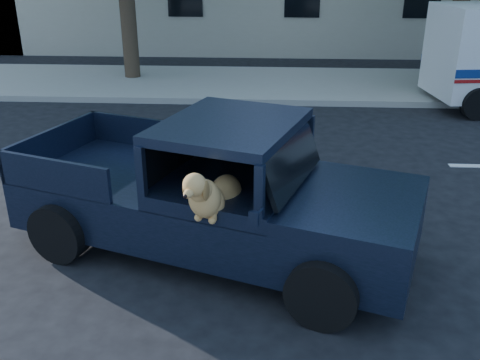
{
  "coord_description": "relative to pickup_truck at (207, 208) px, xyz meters",
  "views": [
    {
      "loc": [
        0.01,
        -5.6,
        3.51
      ],
      "look_at": [
        -0.31,
        -0.11,
        1.14
      ],
      "focal_mm": 40.0,
      "sensor_mm": 36.0,
      "label": 1
    }
  ],
  "objects": [
    {
      "name": "ground",
      "position": [
        0.74,
        -0.29,
        -0.59
      ],
      "size": [
        120.0,
        120.0,
        0.0
      ],
      "primitive_type": "plane",
      "color": "black",
      "rests_on": "ground"
    },
    {
      "name": "pickup_truck",
      "position": [
        0.0,
        0.0,
        0.0
      ],
      "size": [
        5.18,
        3.35,
        1.73
      ],
      "rotation": [
        0.0,
        0.0,
        -0.34
      ],
      "color": "black",
      "rests_on": "ground"
    },
    {
      "name": "far_sidewalk",
      "position": [
        0.74,
        8.91,
        -0.51
      ],
      "size": [
        60.0,
        4.0,
        0.15
      ],
      "primitive_type": "cube",
      "color": "gray",
      "rests_on": "ground"
    },
    {
      "name": "lane_stripes",
      "position": [
        2.74,
        3.11,
        -0.58
      ],
      "size": [
        21.6,
        0.14,
        0.01
      ],
      "primitive_type": null,
      "color": "silver",
      "rests_on": "ground"
    }
  ]
}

